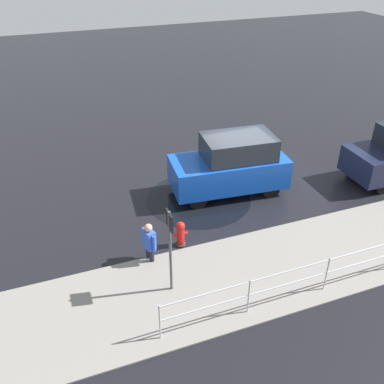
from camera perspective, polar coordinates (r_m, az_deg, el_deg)
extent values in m
plane|color=black|center=(15.35, 6.33, 0.71)|extent=(60.00, 60.00, 0.00)
cube|color=gray|center=(12.45, 14.94, -8.55)|extent=(24.00, 3.20, 0.04)
cube|color=blue|center=(14.64, 4.87, 2.75)|extent=(4.04, 2.06, 0.99)
cube|color=#1E232B|center=(14.34, 6.21, 5.99)|extent=(2.47, 1.71, 0.77)
cylinder|color=black|center=(13.95, 0.77, -1.06)|extent=(0.62, 0.28, 0.60)
cylinder|color=black|center=(15.13, -0.71, 1.76)|extent=(0.62, 0.28, 0.60)
cylinder|color=black|center=(14.77, 10.42, 0.38)|extent=(0.62, 0.28, 0.60)
cylinder|color=black|center=(15.89, 8.31, 2.96)|extent=(0.62, 0.28, 0.60)
cylinder|color=black|center=(16.15, 24.08, 0.82)|extent=(0.61, 0.23, 0.60)
cylinder|color=black|center=(17.08, 20.97, 3.22)|extent=(0.61, 0.23, 0.60)
cylinder|color=red|center=(12.35, -1.52, -5.93)|extent=(0.22, 0.22, 0.62)
sphere|color=red|center=(12.13, -1.55, -4.58)|extent=(0.26, 0.26, 0.26)
cylinder|color=red|center=(12.34, -0.82, -5.50)|extent=(0.10, 0.09, 0.09)
cylinder|color=red|center=(12.26, -2.24, -5.81)|extent=(0.10, 0.09, 0.09)
cylinder|color=#2D2D2D|center=(12.52, -1.50, -6.95)|extent=(0.31, 0.31, 0.06)
cube|color=blue|center=(11.62, -5.75, -6.29)|extent=(0.34, 0.42, 0.55)
sphere|color=tan|center=(11.39, -5.86, -4.76)|extent=(0.22, 0.22, 0.22)
cylinder|color=#1E1E2D|center=(11.99, -5.87, -7.97)|extent=(0.13, 0.13, 0.45)
cylinder|color=#1E1E2D|center=(11.87, -5.38, -8.41)|extent=(0.13, 0.13, 0.45)
cylinder|color=blue|center=(11.78, -6.41, -5.73)|extent=(0.09, 0.09, 0.50)
cylinder|color=blue|center=(11.46, -5.08, -6.88)|extent=(0.09, 0.09, 0.50)
cylinder|color=#B7BABF|center=(11.31, 17.48, -10.43)|extent=(0.04, 0.04, 1.05)
cylinder|color=#B7BABF|center=(10.34, 7.55, -13.69)|extent=(0.04, 0.04, 1.05)
cylinder|color=#B7BABF|center=(9.76, -4.31, -16.97)|extent=(0.04, 0.04, 1.05)
cylinder|color=#B7BABF|center=(11.01, 17.87, -8.59)|extent=(8.65, 0.04, 0.04)
cylinder|color=#B7BABF|center=(11.28, 17.52, -10.23)|extent=(8.65, 0.04, 0.04)
cylinder|color=#4C4C51|center=(10.39, -2.89, -8.12)|extent=(0.07, 0.07, 2.40)
cube|color=black|center=(9.81, -3.04, -3.84)|extent=(0.04, 0.44, 0.44)
cylinder|color=black|center=(14.56, 0.87, -0.91)|extent=(3.55, 3.55, 0.01)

